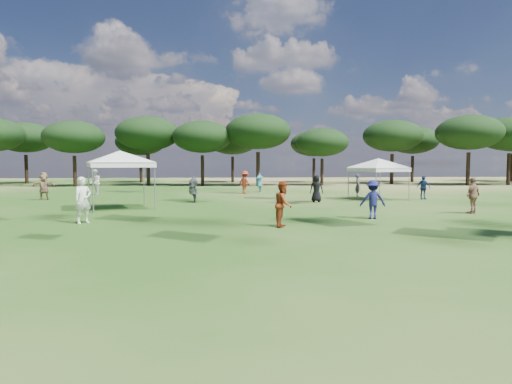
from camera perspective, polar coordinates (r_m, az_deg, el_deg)
tree_line at (r=48.31m, az=-1.10°, el=7.47°), size 108.78×17.63×7.77m
tent_left at (r=23.12m, az=-17.69°, el=4.96°), size 5.86×5.86×3.32m
tent_right at (r=28.83m, az=16.02°, el=4.08°), size 5.44×5.44×2.99m
festival_crowd at (r=25.84m, az=-8.17°, el=0.44°), size 28.96×20.76×1.92m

